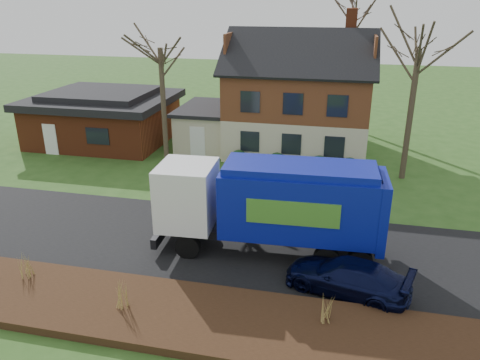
# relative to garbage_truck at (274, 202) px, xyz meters

# --- Properties ---
(ground) EXTENTS (120.00, 120.00, 0.00)m
(ground) POSITION_rel_garbage_truck_xyz_m (-2.53, 0.29, -2.28)
(ground) COLOR #2B511B
(ground) RESTS_ON ground
(road) EXTENTS (80.00, 7.00, 0.02)m
(road) POSITION_rel_garbage_truck_xyz_m (-2.53, 0.29, -2.27)
(road) COLOR black
(road) RESTS_ON ground
(mulch_verge) EXTENTS (80.00, 3.50, 0.30)m
(mulch_verge) POSITION_rel_garbage_truck_xyz_m (-2.53, -5.01, -2.13)
(mulch_verge) COLOR black
(mulch_verge) RESTS_ON ground
(main_house) EXTENTS (12.95, 8.95, 9.26)m
(main_house) POSITION_rel_garbage_truck_xyz_m (-1.04, 14.20, 1.75)
(main_house) COLOR beige
(main_house) RESTS_ON ground
(ranch_house) EXTENTS (9.80, 8.20, 3.70)m
(ranch_house) POSITION_rel_garbage_truck_xyz_m (-14.53, 13.29, -0.46)
(ranch_house) COLOR brown
(ranch_house) RESTS_ON ground
(garbage_truck) EXTENTS (9.32, 2.88, 3.95)m
(garbage_truck) POSITION_rel_garbage_truck_xyz_m (0.00, 0.00, 0.00)
(garbage_truck) COLOR black
(garbage_truck) RESTS_ON ground
(silver_sedan) EXTENTS (4.38, 1.88, 1.40)m
(silver_sedan) POSITION_rel_garbage_truck_xyz_m (-2.93, 4.30, -1.57)
(silver_sedan) COLOR #AAADB2
(silver_sedan) RESTS_ON ground
(navy_wagon) EXTENTS (4.80, 3.03, 1.30)m
(navy_wagon) POSITION_rel_garbage_truck_xyz_m (3.03, -2.25, -1.63)
(navy_wagon) COLOR black
(navy_wagon) RESTS_ON ground
(tree_front_west) EXTENTS (3.39, 3.39, 10.08)m
(tree_front_west) POSITION_rel_garbage_truck_xyz_m (-8.03, 8.78, 6.03)
(tree_front_west) COLOR #473A2A
(tree_front_west) RESTS_ON ground
(tree_front_east) EXTENTS (3.78, 3.78, 10.50)m
(tree_front_east) POSITION_rel_garbage_truck_xyz_m (6.11, 10.14, 6.26)
(tree_front_east) COLOR #453929
(tree_front_east) RESTS_ON ground
(grass_clump_west) EXTENTS (0.37, 0.30, 0.97)m
(grass_clump_west) POSITION_rel_garbage_truck_xyz_m (-8.56, -4.21, -1.49)
(grass_clump_west) COLOR #A18E47
(grass_clump_west) RESTS_ON mulch_verge
(grass_clump_mid) EXTENTS (0.38, 0.31, 1.06)m
(grass_clump_mid) POSITION_rel_garbage_truck_xyz_m (-4.29, -5.22, -1.45)
(grass_clump_mid) COLOR #A7904A
(grass_clump_mid) RESTS_ON mulch_verge
(grass_clump_east) EXTENTS (0.39, 0.32, 0.97)m
(grass_clump_east) POSITION_rel_garbage_truck_xyz_m (2.44, -4.44, -1.49)
(grass_clump_east) COLOR olive
(grass_clump_east) RESTS_ON mulch_verge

